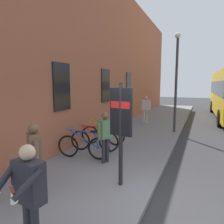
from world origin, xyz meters
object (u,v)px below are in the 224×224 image
street_lamp (176,74)px  pedestrian_by_facade (145,106)px  pedestrian_crossing_street (105,132)px  bicycle_nearest_sign (83,146)px  transit_info_sign (121,119)px  bicycle_under_window (95,140)px  bicycle_beside_lamp (103,135)px  pedestrian_near_bus (35,153)px  tourist_with_hotdogs (28,189)px

street_lamp → pedestrian_by_facade: bearing=47.1°
pedestrian_crossing_street → street_lamp: size_ratio=0.32×
bicycle_nearest_sign → transit_info_sign: transit_info_sign is taller
pedestrian_by_facade → street_lamp: size_ratio=0.35×
bicycle_nearest_sign → pedestrian_by_facade: size_ratio=1.06×
bicycle_under_window → bicycle_nearest_sign: bearing=-178.9°
bicycle_under_window → bicycle_beside_lamp: same height
bicycle_nearest_sign → transit_info_sign: size_ratio=0.73×
pedestrian_by_facade → pedestrian_near_bus: size_ratio=1.04×
bicycle_nearest_sign → transit_info_sign: 2.44m
bicycle_nearest_sign → bicycle_beside_lamp: same height
transit_info_sign → pedestrian_near_bus: size_ratio=1.50×
bicycle_beside_lamp → tourist_with_hotdogs: size_ratio=1.10×
pedestrian_by_facade → pedestrian_crossing_street: 6.87m
bicycle_nearest_sign → bicycle_under_window: size_ratio=1.00×
bicycle_beside_lamp → transit_info_sign: (-2.84, -1.83, 1.21)m
street_lamp → bicycle_under_window: bearing=152.1°
pedestrian_near_bus → street_lamp: size_ratio=0.34×
bicycle_under_window → tourist_with_hotdogs: 4.67m
transit_info_sign → pedestrian_by_facade: size_ratio=1.45×
pedestrian_by_facade → tourist_with_hotdogs: size_ratio=1.04×
pedestrian_by_facade → bicycle_beside_lamp: bearing=175.9°
bicycle_beside_lamp → pedestrian_crossing_street: bearing=-152.2°
transit_info_sign → street_lamp: street_lamp is taller
pedestrian_crossing_street → tourist_with_hotdogs: bearing=-171.6°
transit_info_sign → pedestrian_crossing_street: 1.62m
transit_info_sign → pedestrian_near_bus: 1.99m
bicycle_under_window → pedestrian_crossing_street: (-0.84, -0.82, 0.55)m
bicycle_nearest_sign → pedestrian_near_bus: (-2.42, -0.30, 0.59)m
pedestrian_near_bus → street_lamp: (7.42, -1.92, 1.88)m
bicycle_nearest_sign → pedestrian_near_bus: bearing=-173.1°
pedestrian_by_facade → tourist_with_hotdogs: pedestrian_by_facade is taller
bicycle_under_window → pedestrian_crossing_street: size_ratio=1.13×
pedestrian_crossing_street → street_lamp: (5.05, -1.41, 1.91)m
pedestrian_crossing_street → transit_info_sign: bearing=-140.8°
bicycle_nearest_sign → tourist_with_hotdogs: size_ratio=1.10×
bicycle_beside_lamp → pedestrian_near_bus: bearing=-174.6°
bicycle_nearest_sign → bicycle_beside_lamp: size_ratio=1.00×
bicycle_nearest_sign → transit_info_sign: bearing=-124.7°
bicycle_under_window → pedestrian_crossing_street: 1.30m
tourist_with_hotdogs → pedestrian_near_bus: bearing=40.3°
pedestrian_by_facade → street_lamp: 3.22m
pedestrian_crossing_street → street_lamp: street_lamp is taller
bicycle_beside_lamp → pedestrian_crossing_street: 1.99m
transit_info_sign → tourist_with_hotdogs: (-2.44, 0.41, -0.61)m
bicycle_nearest_sign → pedestrian_crossing_street: (-0.05, -0.80, 0.55)m
street_lamp → bicycle_beside_lamp: bearing=145.5°
pedestrian_near_bus → bicycle_nearest_sign: bearing=6.9°
bicycle_nearest_sign → tourist_with_hotdogs: (-3.64, -1.33, 0.60)m
transit_info_sign → tourist_with_hotdogs: transit_info_sign is taller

